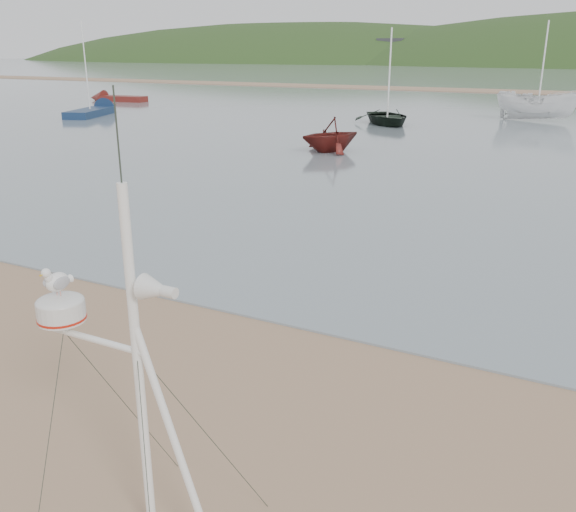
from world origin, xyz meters
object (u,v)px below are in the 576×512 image
at_px(mast_rig, 138,448).
at_px(sailboat_blue_near, 101,110).
at_px(boat_dark, 389,87).
at_px(dinghy_red_far, 110,98).
at_px(boat_red, 331,119).
at_px(boat_white, 541,79).

distance_m(mast_rig, sailboat_blue_near, 43.43).
relative_size(mast_rig, sailboat_blue_near, 0.60).
relative_size(boat_dark, dinghy_red_far, 0.77).
bearing_deg(dinghy_red_far, sailboat_blue_near, -50.10).
height_order(boat_red, boat_white, boat_white).
bearing_deg(boat_dark, boat_white, 0.86).
bearing_deg(sailboat_blue_near, boat_red, -20.80).
height_order(boat_dark, boat_white, boat_white).
height_order(mast_rig, boat_dark, boat_dark).
relative_size(boat_red, sailboat_blue_near, 0.42).
xyz_separation_m(mast_rig, dinghy_red_far, (-38.03, 40.30, -0.75)).
relative_size(boat_dark, sailboat_blue_near, 0.65).
relative_size(boat_white, sailboat_blue_near, 0.75).
height_order(boat_red, sailboat_blue_near, sailboat_blue_near).
bearing_deg(boat_dark, sailboat_blue_near, 149.97).
bearing_deg(dinghy_red_far, boat_dark, -11.95).
bearing_deg(mast_rig, boat_white, 91.36).
bearing_deg(boat_white, dinghy_red_far, 91.23).
relative_size(mast_rig, boat_white, 0.80).
height_order(boat_white, sailboat_blue_near, sailboat_blue_near).
xyz_separation_m(boat_dark, sailboat_blue_near, (-21.19, -3.10, -2.07)).
bearing_deg(boat_white, mast_rig, -178.25).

